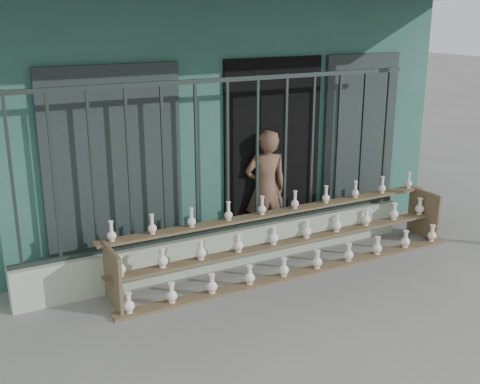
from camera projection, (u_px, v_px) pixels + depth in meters
name	position (u px, v px, depth m)	size (l,w,h in m)	color
ground	(286.00, 310.00, 6.19)	(60.00, 60.00, 0.00)	slate
workshop_building	(141.00, 100.00, 9.29)	(7.40, 6.60, 3.21)	#2C5D50
parapet_wall	(228.00, 247.00, 7.22)	(5.00, 0.20, 0.45)	#AFC3A7
security_fence	(228.00, 156.00, 6.90)	(5.00, 0.04, 1.80)	#283330
shelf_rack	(290.00, 239.00, 7.12)	(4.50, 0.68, 0.85)	brown
elderly_woman	(266.00, 189.00, 7.70)	(0.56, 0.37, 1.53)	brown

